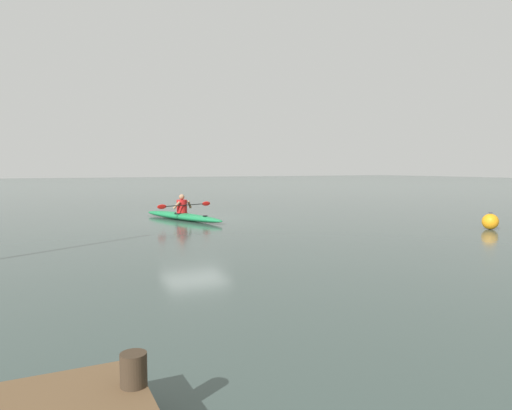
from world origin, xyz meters
The scene contains 4 objects.
ground_plane centered at (0.00, 0.00, 0.00)m, with size 160.00×160.00×0.00m, color #384742.
kayak centered at (0.61, 0.33, 0.14)m, with size 2.08×4.67×0.27m.
kayaker centered at (0.60, 0.35, 0.57)m, with size 2.33×0.84×0.72m.
mooring_buoy_orange_mid centered at (-7.65, 7.28, 0.26)m, with size 0.51×0.51×0.55m.
Camera 1 is at (5.56, 17.21, 2.00)m, focal length 31.93 mm.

